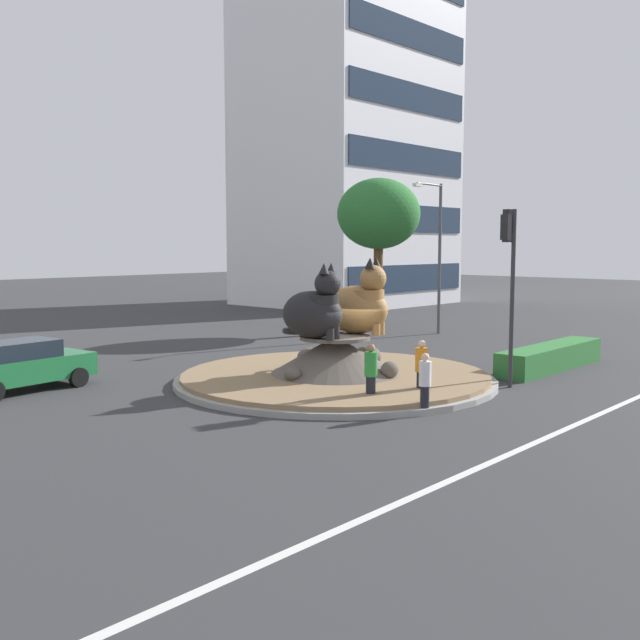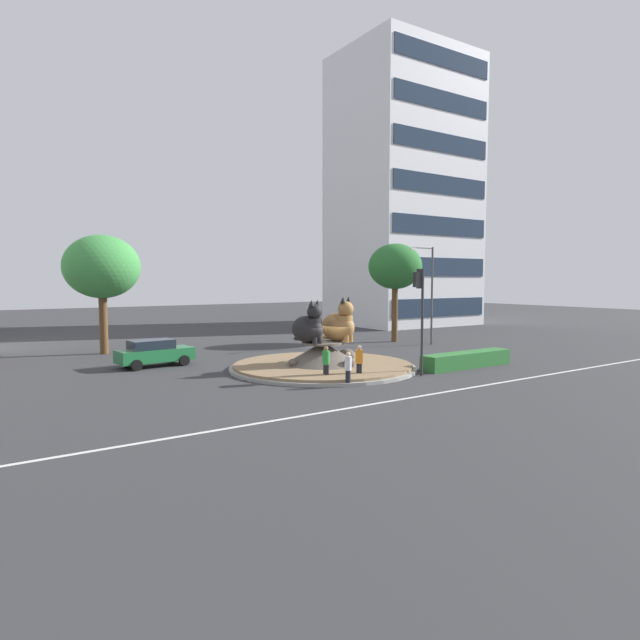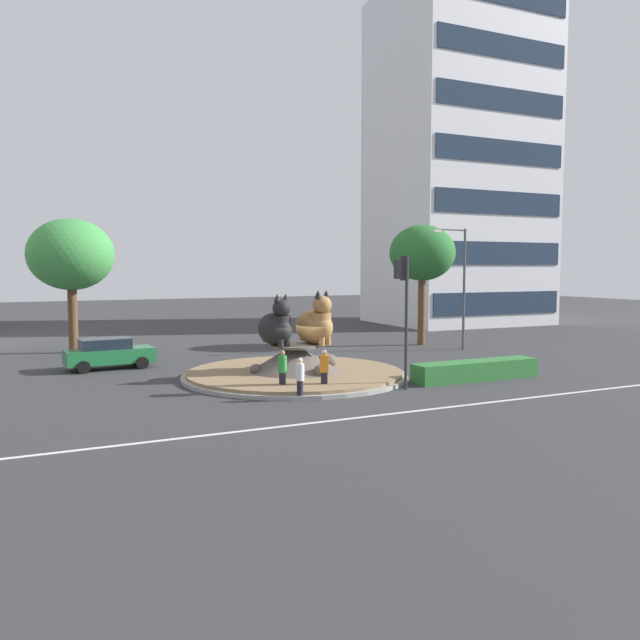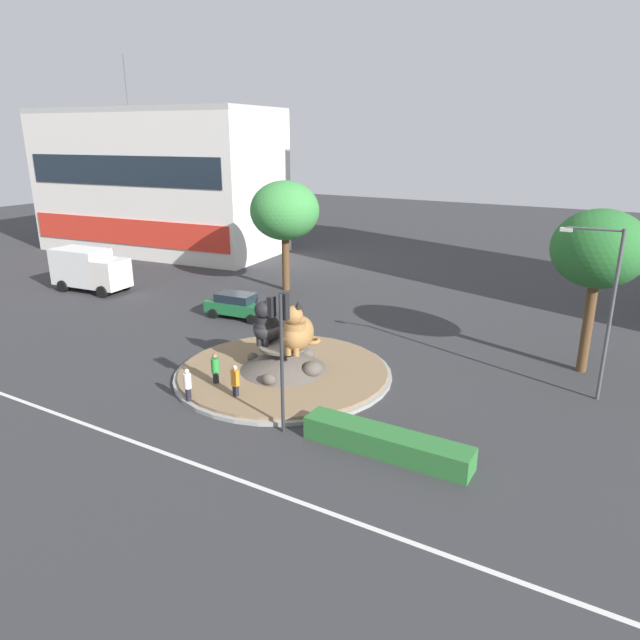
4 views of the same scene
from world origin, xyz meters
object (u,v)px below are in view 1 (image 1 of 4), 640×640
(cat_statue_tabby, at_px, (360,306))
(second_tree_near_tower, at_px, (379,215))
(streetlight_arm, at_px, (437,247))
(traffic_light_mast, at_px, (509,259))
(cat_statue_black, at_px, (315,311))
(pedestrian_green_shirt, at_px, (371,372))
(office_tower, at_px, (347,107))
(pedestrian_white_shirt, at_px, (425,382))
(pedestrian_orange_shirt, at_px, (422,368))
(sedan_on_far_lane, at_px, (21,365))

(cat_statue_tabby, distance_m, second_tree_near_tower, 14.91)
(cat_statue_tabby, height_order, streetlight_arm, streetlight_arm)
(streetlight_arm, bearing_deg, traffic_light_mast, 40.42)
(cat_statue_black, height_order, pedestrian_green_shirt, cat_statue_black)
(cat_statue_tabby, height_order, traffic_light_mast, traffic_light_mast)
(cat_statue_black, height_order, office_tower, office_tower)
(traffic_light_mast, xyz_separation_m, pedestrian_white_shirt, (-4.95, -0.16, -3.29))
(traffic_light_mast, relative_size, pedestrian_green_shirt, 3.25)
(traffic_light_mast, bearing_deg, second_tree_near_tower, -30.31)
(traffic_light_mast, distance_m, pedestrian_green_shirt, 6.18)
(office_tower, relative_size, streetlight_arm, 3.94)
(pedestrian_green_shirt, relative_size, pedestrian_orange_shirt, 1.00)
(second_tree_near_tower, distance_m, pedestrian_white_shirt, 20.24)
(traffic_light_mast, relative_size, pedestrian_orange_shirt, 3.26)
(cat_statue_tabby, relative_size, second_tree_near_tower, 0.34)
(office_tower, bearing_deg, cat_statue_black, -140.57)
(pedestrian_orange_shirt, distance_m, pedestrian_white_shirt, 2.09)
(cat_statue_black, distance_m, second_tree_near_tower, 16.34)
(office_tower, bearing_deg, second_tree_near_tower, -133.60)
(pedestrian_orange_shirt, bearing_deg, second_tree_near_tower, 142.69)
(pedestrian_orange_shirt, height_order, sedan_on_far_lane, pedestrian_orange_shirt)
(cat_statue_tabby, bearing_deg, pedestrian_green_shirt, -59.75)
(traffic_light_mast, bearing_deg, cat_statue_tabby, 32.35)
(sedan_on_far_lane, bearing_deg, streetlight_arm, -9.49)
(pedestrian_orange_shirt, relative_size, sedan_on_far_lane, 0.39)
(pedestrian_orange_shirt, bearing_deg, office_tower, 144.44)
(pedestrian_orange_shirt, xyz_separation_m, sedan_on_far_lane, (-7.67, 10.03, -0.09))
(cat_statue_tabby, relative_size, pedestrian_orange_shirt, 1.57)
(traffic_light_mast, height_order, pedestrian_white_shirt, traffic_light_mast)
(second_tree_near_tower, xyz_separation_m, sedan_on_far_lane, (-20.63, -1.65, -5.39))
(cat_statue_tabby, xyz_separation_m, traffic_light_mast, (2.13, -4.45, 1.64))
(cat_statue_tabby, height_order, pedestrian_green_shirt, cat_statue_tabby)
(cat_statue_tabby, height_order, office_tower, office_tower)
(cat_statue_black, bearing_deg, traffic_light_mast, 28.76)
(traffic_light_mast, relative_size, streetlight_arm, 0.74)
(traffic_light_mast, height_order, second_tree_near_tower, second_tree_near_tower)
(cat_statue_black, bearing_deg, pedestrian_white_shirt, -22.04)
(streetlight_arm, bearing_deg, sedan_on_far_lane, -6.19)
(pedestrian_white_shirt, bearing_deg, sedan_on_far_lane, 160.23)
(second_tree_near_tower, distance_m, pedestrian_green_shirt, 19.09)
(cat_statue_tabby, xyz_separation_m, pedestrian_white_shirt, (-2.82, -4.61, -1.65))
(second_tree_near_tower, bearing_deg, pedestrian_green_shirt, -142.92)
(cat_statue_black, bearing_deg, sedan_on_far_lane, -144.41)
(pedestrian_orange_shirt, bearing_deg, cat_statue_tabby, 171.70)
(streetlight_arm, bearing_deg, pedestrian_orange_shirt, 29.64)
(cat_statue_tabby, distance_m, streetlight_arm, 13.74)
(traffic_light_mast, bearing_deg, pedestrian_white_shirt, 98.64)
(traffic_light_mast, xyz_separation_m, office_tower, (22.72, 26.02, 11.07))
(pedestrian_orange_shirt, bearing_deg, cat_statue_black, -157.46)
(office_tower, bearing_deg, pedestrian_orange_shirt, -135.25)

